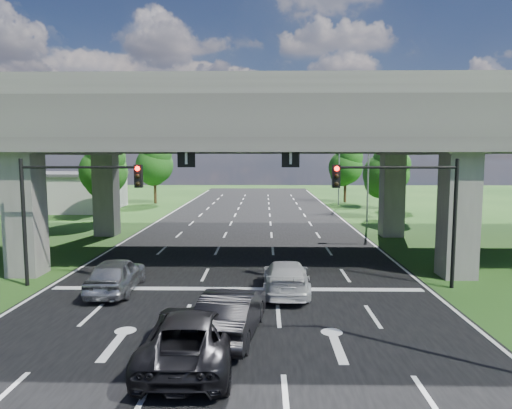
{
  "coord_description": "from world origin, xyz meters",
  "views": [
    {
      "loc": [
        1.26,
        -16.9,
        6.1
      ],
      "look_at": [
        0.78,
        8.53,
        3.41
      ],
      "focal_mm": 32.0,
      "sensor_mm": 36.0,
      "label": 1
    }
  ],
  "objects_px": {
    "signal_right": "(408,198)",
    "streetlight_beyond": "(336,158)",
    "car_white": "(286,277)",
    "car_trailing": "(192,336)",
    "signal_left": "(69,198)",
    "streetlight_far": "(364,159)",
    "car_dark": "(231,313)",
    "car_silver": "(116,275)"
  },
  "relations": [
    {
      "from": "car_trailing",
      "to": "signal_left",
      "type": "bearing_deg",
      "value": -49.2
    },
    {
      "from": "signal_left",
      "to": "streetlight_beyond",
      "type": "relative_size",
      "value": 0.6
    },
    {
      "from": "car_silver",
      "to": "car_white",
      "type": "bearing_deg",
      "value": 178.59
    },
    {
      "from": "car_silver",
      "to": "car_trailing",
      "type": "relative_size",
      "value": 0.82
    },
    {
      "from": "signal_left",
      "to": "car_trailing",
      "type": "height_order",
      "value": "signal_left"
    },
    {
      "from": "streetlight_far",
      "to": "car_dark",
      "type": "xyz_separation_m",
      "value": [
        -9.95,
        -25.96,
        -5.01
      ]
    },
    {
      "from": "car_white",
      "to": "car_trailing",
      "type": "xyz_separation_m",
      "value": [
        -3.12,
        -6.93,
        0.06
      ]
    },
    {
      "from": "streetlight_beyond",
      "to": "car_dark",
      "type": "height_order",
      "value": "streetlight_beyond"
    },
    {
      "from": "streetlight_beyond",
      "to": "car_white",
      "type": "bearing_deg",
      "value": -102.01
    },
    {
      "from": "signal_right",
      "to": "car_silver",
      "type": "height_order",
      "value": "signal_right"
    },
    {
      "from": "signal_right",
      "to": "car_white",
      "type": "distance_m",
      "value": 6.64
    },
    {
      "from": "signal_left",
      "to": "car_white",
      "type": "bearing_deg",
      "value": -5.36
    },
    {
      "from": "signal_right",
      "to": "streetlight_beyond",
      "type": "height_order",
      "value": "streetlight_beyond"
    },
    {
      "from": "signal_right",
      "to": "streetlight_far",
      "type": "bearing_deg",
      "value": 83.53
    },
    {
      "from": "streetlight_beyond",
      "to": "signal_right",
      "type": "bearing_deg",
      "value": -93.61
    },
    {
      "from": "signal_left",
      "to": "streetlight_beyond",
      "type": "distance_m",
      "value": 40.3
    },
    {
      "from": "car_dark",
      "to": "car_trailing",
      "type": "relative_size",
      "value": 0.88
    },
    {
      "from": "signal_right",
      "to": "car_white",
      "type": "xyz_separation_m",
      "value": [
        -5.6,
        -0.94,
        -3.44
      ]
    },
    {
      "from": "car_silver",
      "to": "car_trailing",
      "type": "distance_m",
      "value": 8.27
    },
    {
      "from": "streetlight_far",
      "to": "car_silver",
      "type": "xyz_separation_m",
      "value": [
        -15.5,
        -21.0,
        -5.04
      ]
    },
    {
      "from": "streetlight_beyond",
      "to": "car_white",
      "type": "height_order",
      "value": "streetlight_beyond"
    },
    {
      "from": "car_white",
      "to": "car_silver",
      "type": "bearing_deg",
      "value": 0.96
    },
    {
      "from": "streetlight_beyond",
      "to": "car_trailing",
      "type": "distance_m",
      "value": 45.56
    },
    {
      "from": "car_silver",
      "to": "car_dark",
      "type": "height_order",
      "value": "car_dark"
    },
    {
      "from": "signal_left",
      "to": "signal_right",
      "type": "bearing_deg",
      "value": 0.0
    },
    {
      "from": "streetlight_far",
      "to": "streetlight_beyond",
      "type": "distance_m",
      "value": 16.0
    },
    {
      "from": "signal_left",
      "to": "car_trailing",
      "type": "bearing_deg",
      "value": -48.62
    },
    {
      "from": "car_trailing",
      "to": "streetlight_beyond",
      "type": "bearing_deg",
      "value": -104.63
    },
    {
      "from": "car_white",
      "to": "car_trailing",
      "type": "distance_m",
      "value": 7.6
    },
    {
      "from": "car_dark",
      "to": "signal_right",
      "type": "bearing_deg",
      "value": -134.59
    },
    {
      "from": "signal_left",
      "to": "streetlight_beyond",
      "type": "xyz_separation_m",
      "value": [
        17.92,
        36.06,
        1.66
      ]
    },
    {
      "from": "streetlight_far",
      "to": "signal_left",
      "type": "bearing_deg",
      "value": -131.78
    },
    {
      "from": "car_white",
      "to": "car_trailing",
      "type": "height_order",
      "value": "car_trailing"
    },
    {
      "from": "car_dark",
      "to": "car_white",
      "type": "xyz_separation_m",
      "value": [
        2.08,
        4.96,
        -0.09
      ]
    },
    {
      "from": "car_dark",
      "to": "car_white",
      "type": "bearing_deg",
      "value": -104.89
    },
    {
      "from": "signal_right",
      "to": "streetlight_far",
      "type": "xyz_separation_m",
      "value": [
        2.27,
        20.06,
        1.66
      ]
    },
    {
      "from": "signal_left",
      "to": "streetlight_far",
      "type": "relative_size",
      "value": 0.6
    },
    {
      "from": "car_silver",
      "to": "car_dark",
      "type": "bearing_deg",
      "value": 136.78
    },
    {
      "from": "car_dark",
      "to": "car_trailing",
      "type": "bearing_deg",
      "value": 70.07
    },
    {
      "from": "signal_right",
      "to": "car_dark",
      "type": "bearing_deg",
      "value": -142.45
    },
    {
      "from": "streetlight_beyond",
      "to": "signal_left",
      "type": "bearing_deg",
      "value": -116.43
    },
    {
      "from": "streetlight_beyond",
      "to": "car_white",
      "type": "xyz_separation_m",
      "value": [
        -7.87,
        -37.0,
        -5.1
      ]
    }
  ]
}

